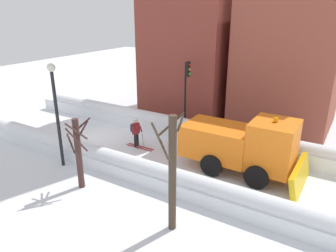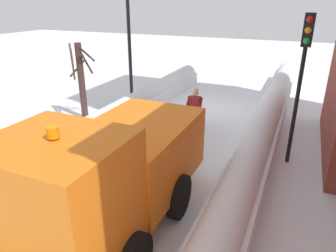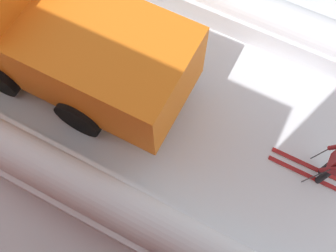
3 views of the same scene
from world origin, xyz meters
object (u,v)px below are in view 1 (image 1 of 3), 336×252
Objects in this scene: plow_truck at (243,145)px; bare_tree_near at (78,151)px; skier at (136,131)px; traffic_light_pole at (187,84)px; street_lamp at (56,104)px; bare_tree_mid at (172,173)px.

bare_tree_near reaches higher than plow_truck.
skier is at bearing -173.02° from bare_tree_near.
plow_truck is at bearing 55.95° from traffic_light_pole.
bare_tree_near is (5.22, -5.73, 0.30)m from plow_truck.
plow_truck is at bearing 117.21° from street_lamp.
bare_tree_near is 0.74× the size of bare_tree_mid.
street_lamp is (3.93, -1.81, 2.35)m from skier.
traffic_light_pole reaches higher than bare_tree_mid.
bare_tree_near is at bearing -93.82° from bare_tree_mid.
street_lamp reaches higher than bare_tree_mid.
skier is at bearing -87.61° from plow_truck.
traffic_light_pole reaches higher than bare_tree_near.
traffic_light_pole is 8.75m from bare_tree_near.
traffic_light_pole is 1.37× the size of bare_tree_near.
skier is at bearing 155.20° from street_lamp.
bare_tree_mid is at bearing 79.65° from street_lamp.
street_lamp reaches higher than bare_tree_near.
traffic_light_pole reaches higher than plow_truck.
street_lamp is 1.57× the size of bare_tree_near.
bare_tree_near is (1.02, 2.42, -1.57)m from street_lamp.
plow_truck is 1.30× the size of traffic_light_pole.
bare_tree_mid is (5.55, -0.71, 0.85)m from plow_truck.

